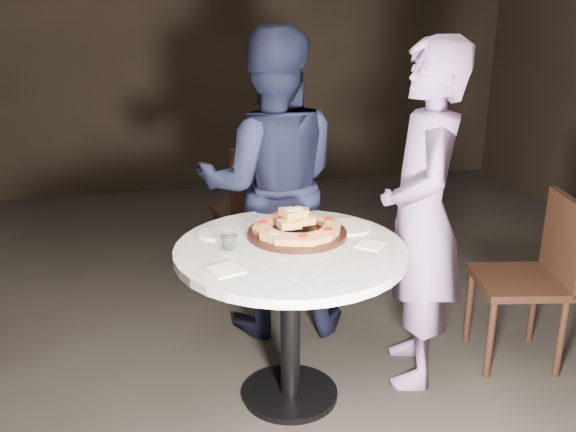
{
  "coord_description": "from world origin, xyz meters",
  "views": [
    {
      "loc": [
        -0.63,
        -2.7,
        1.87
      ],
      "look_at": [
        -0.02,
        -0.06,
        0.92
      ],
      "focal_mm": 40.0,
      "sensor_mm": 36.0,
      "label": 1
    }
  ],
  "objects": [
    {
      "name": "diner_navy",
      "position": [
        0.04,
        0.63,
        0.86
      ],
      "size": [
        0.92,
        0.76,
        1.71
      ],
      "primitive_type": "imported",
      "rotation": [
        0.0,
        0.0,
        2.99
      ],
      "color": "black",
      "rests_on": "ground"
    },
    {
      "name": "napkin_near",
      "position": [
        -0.34,
        -0.3,
        0.79
      ],
      "size": [
        0.17,
        0.17,
        0.01
      ],
      "primitive_type": "cube",
      "rotation": [
        0.0,
        0.0,
        0.33
      ],
      "color": "white",
      "rests_on": "table"
    },
    {
      "name": "chair_right",
      "position": [
        1.3,
        -0.05,
        0.52
      ],
      "size": [
        0.51,
        0.5,
        0.9
      ],
      "rotation": [
        0.0,
        0.0,
        -1.77
      ],
      "color": "black",
      "rests_on": "ground"
    },
    {
      "name": "floor",
      "position": [
        0.0,
        0.0,
        0.0
      ],
      "size": [
        7.0,
        7.0,
        0.0
      ],
      "primitive_type": "plane",
      "color": "black",
      "rests_on": "ground"
    },
    {
      "name": "serving_board",
      "position": [
        0.05,
        0.03,
        0.8
      ],
      "size": [
        0.62,
        0.62,
        0.02
      ],
      "primitive_type": "cylinder",
      "rotation": [
        0.0,
        0.0,
        0.43
      ],
      "color": "black",
      "rests_on": "table"
    },
    {
      "name": "focaccia_pile",
      "position": [
        0.04,
        0.03,
        0.84
      ],
      "size": [
        0.42,
        0.42,
        0.11
      ],
      "rotation": [
        0.0,
        0.0,
        0.14
      ],
      "color": "#C6834C",
      "rests_on": "serving_board"
    },
    {
      "name": "water_glass",
      "position": [
        -0.29,
        -0.07,
        0.82
      ],
      "size": [
        0.07,
        0.07,
        0.07
      ],
      "primitive_type": "imported",
      "rotation": [
        0.0,
        0.0,
        0.02
      ],
      "color": "silver",
      "rests_on": "table"
    },
    {
      "name": "table",
      "position": [
        -0.02,
        -0.11,
        0.64
      ],
      "size": [
        1.17,
        1.17,
        0.79
      ],
      "rotation": [
        0.0,
        0.0,
        -0.12
      ],
      "color": "black",
      "rests_on": "ground"
    },
    {
      "name": "chair_far",
      "position": [
        0.06,
        1.09,
        0.58
      ],
      "size": [
        0.55,
        0.57,
        1.0
      ],
      "rotation": [
        0.0,
        0.0,
        3.33
      ],
      "color": "black",
      "rests_on": "ground"
    },
    {
      "name": "diner_teal",
      "position": [
        0.65,
        -0.03,
        0.85
      ],
      "size": [
        0.56,
        0.71,
        1.69
      ],
      "primitive_type": "imported",
      "rotation": [
        0.0,
        0.0,
        -1.85
      ],
      "color": "#80669F",
      "rests_on": "ground"
    },
    {
      "name": "napkin_far",
      "position": [
        0.34,
        -0.17,
        0.79
      ],
      "size": [
        0.16,
        0.16,
        0.01
      ],
      "primitive_type": "cube",
      "rotation": [
        0.0,
        0.0,
        -0.73
      ],
      "color": "white",
      "rests_on": "table"
    },
    {
      "name": "plate_right",
      "position": [
        0.31,
        0.06,
        0.79
      ],
      "size": [
        0.24,
        0.24,
        0.01
      ],
      "primitive_type": "cylinder",
      "rotation": [
        0.0,
        0.0,
        0.1
      ],
      "color": "white",
      "rests_on": "table"
    },
    {
      "name": "plate_left",
      "position": [
        -0.33,
        0.12,
        0.79
      ],
      "size": [
        0.18,
        0.18,
        0.01
      ],
      "primitive_type": "cylinder",
      "rotation": [
        0.0,
        0.0,
        0.06
      ],
      "color": "white",
      "rests_on": "table"
    }
  ]
}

